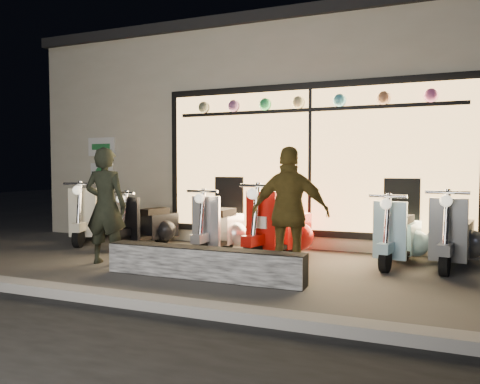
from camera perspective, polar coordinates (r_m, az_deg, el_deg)
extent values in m
plane|color=#383533|center=(6.69, -2.30, -9.26)|extent=(40.00, 40.00, 0.00)
cube|color=slate|center=(4.98, -12.09, -12.93)|extent=(40.00, 0.25, 0.12)
cube|color=beige|center=(11.30, 8.26, 5.91)|extent=(10.00, 6.00, 4.00)
cube|color=black|center=(11.60, 8.34, 16.33)|extent=(10.20, 6.20, 0.20)
cube|color=black|center=(8.16, 8.62, 3.87)|extent=(5.45, 0.06, 2.65)
cube|color=#FFBF6B|center=(8.12, 8.56, 3.88)|extent=(5.20, 0.04, 2.40)
cube|color=black|center=(8.14, 8.54, 9.88)|extent=(4.90, 0.06, 0.06)
cube|color=white|center=(10.12, -16.51, 5.31)|extent=(0.65, 0.04, 0.38)
cube|color=white|center=(10.12, -16.46, 2.19)|extent=(0.55, 0.04, 0.42)
cube|color=black|center=(6.06, -4.51, -8.63)|extent=(2.68, 0.28, 0.40)
cylinder|color=black|center=(7.21, -4.90, -6.98)|extent=(0.10, 0.34, 0.34)
cylinder|color=black|center=(8.11, -1.58, -5.87)|extent=(0.13, 0.34, 0.34)
cube|color=silver|center=(7.34, -4.15, -3.71)|extent=(0.46, 0.08, 0.83)
cube|color=silver|center=(7.99, -1.88, -4.47)|extent=(0.43, 0.71, 0.46)
cube|color=black|center=(7.86, -2.19, -2.52)|extent=(0.29, 0.57, 0.12)
sphere|color=#FFF2CC|center=(7.11, -4.97, -0.75)|extent=(0.15, 0.15, 0.15)
cylinder|color=black|center=(6.78, 1.56, -7.48)|extent=(0.20, 0.39, 0.38)
cylinder|color=black|center=(7.70, 6.22, -6.23)|extent=(0.22, 0.40, 0.38)
cube|color=red|center=(6.91, 2.65, -3.67)|extent=(0.51, 0.20, 0.91)
cube|color=red|center=(7.58, 5.82, -4.61)|extent=(0.64, 0.86, 0.51)
cube|color=black|center=(7.45, 5.40, -2.34)|extent=(0.45, 0.67, 0.13)
sphere|color=#FFF2CC|center=(6.67, 1.52, -0.19)|extent=(0.20, 0.20, 0.17)
cylinder|color=black|center=(8.22, -14.27, -5.91)|extent=(0.17, 0.33, 0.32)
cylinder|color=black|center=(8.83, -9.47, -5.24)|extent=(0.19, 0.34, 0.32)
cube|color=black|center=(8.30, -13.23, -3.26)|extent=(0.44, 0.18, 0.77)
cube|color=black|center=(8.74, -9.93, -4.02)|extent=(0.55, 0.74, 0.43)
cube|color=black|center=(8.65, -10.40, -2.34)|extent=(0.39, 0.58, 0.11)
sphere|color=#FFF2CC|center=(8.13, -14.38, -0.79)|extent=(0.17, 0.17, 0.14)
cylinder|color=black|center=(8.79, -19.10, -5.26)|extent=(0.23, 0.38, 0.37)
cylinder|color=black|center=(9.80, -16.86, -4.39)|extent=(0.25, 0.39, 0.37)
cube|color=#EDE5C2|center=(8.95, -18.64, -2.39)|extent=(0.49, 0.24, 0.88)
cube|color=#EDE5C2|center=(9.67, -17.09, -3.13)|extent=(0.69, 0.87, 0.50)
cube|color=black|center=(9.54, -17.32, -1.40)|extent=(0.49, 0.67, 0.13)
sphere|color=#FFF2CC|center=(8.70, -19.22, 0.22)|extent=(0.21, 0.21, 0.16)
cylinder|color=black|center=(6.68, 17.28, -7.95)|extent=(0.16, 0.35, 0.33)
cylinder|color=black|center=(7.62, 19.30, -6.64)|extent=(0.18, 0.35, 0.33)
cube|color=#9CCDDE|center=(6.81, 17.80, -4.48)|extent=(0.46, 0.15, 0.81)
cube|color=#9CCDDE|center=(7.49, 19.15, -5.20)|extent=(0.54, 0.75, 0.45)
cube|color=black|center=(7.36, 19.00, -3.18)|extent=(0.38, 0.59, 0.12)
sphere|color=#FFF2CC|center=(6.57, 17.36, -1.38)|extent=(0.17, 0.17, 0.15)
cylinder|color=black|center=(6.71, 23.68, -7.94)|extent=(0.16, 0.37, 0.35)
cylinder|color=black|center=(7.73, 24.80, -6.54)|extent=(0.18, 0.37, 0.35)
cube|color=#55585C|center=(6.86, 24.02, -4.26)|extent=(0.49, 0.15, 0.86)
cube|color=#55585C|center=(7.59, 24.74, -5.03)|extent=(0.56, 0.79, 0.48)
cube|color=black|center=(7.46, 24.69, -2.91)|extent=(0.39, 0.63, 0.13)
sphere|color=#FFF2CC|center=(6.60, 23.82, -0.99)|extent=(0.18, 0.18, 0.16)
imported|color=black|center=(7.15, -16.06, -1.64)|extent=(0.69, 0.52, 1.71)
imported|color=brown|center=(5.94, 6.12, -2.58)|extent=(1.03, 0.53, 1.69)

